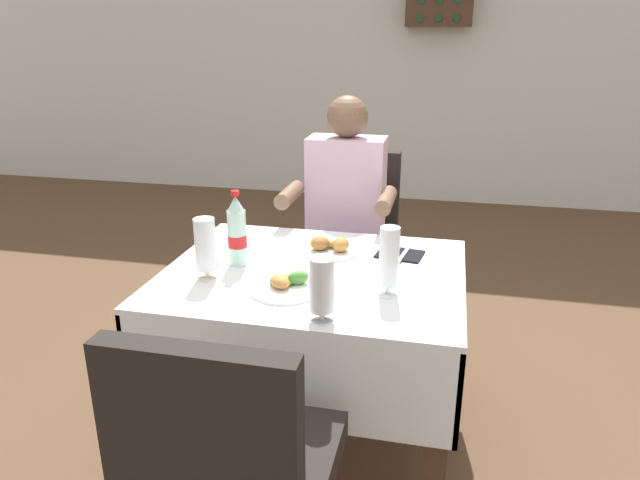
{
  "coord_description": "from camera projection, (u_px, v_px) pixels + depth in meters",
  "views": [
    {
      "loc": [
        0.37,
        -1.69,
        1.53
      ],
      "look_at": [
        -0.08,
        0.27,
        0.81
      ],
      "focal_mm": 32.61,
      "sensor_mm": 36.0,
      "label": 1
    }
  ],
  "objects": [
    {
      "name": "chair_near_camera_side",
      "position": [
        233.0,
        469.0,
        1.37
      ],
      "size": [
        0.44,
        0.5,
        0.97
      ],
      "color": "black",
      "rests_on": "ground"
    },
    {
      "name": "back_wall",
      "position": [
        417.0,
        34.0,
        5.2
      ],
      "size": [
        11.0,
        0.12,
        3.03
      ],
      "primitive_type": "cube",
      "color": "silver",
      "rests_on": "ground"
    },
    {
      "name": "plate_far_diner",
      "position": [
        330.0,
        247.0,
        2.24
      ],
      "size": [
        0.23,
        0.23,
        0.07
      ],
      "color": "white",
      "rests_on": "main_dining_table"
    },
    {
      "name": "beer_glass_right",
      "position": [
        389.0,
        262.0,
        1.84
      ],
      "size": [
        0.07,
        0.07,
        0.23
      ],
      "color": "white",
      "rests_on": "main_dining_table"
    },
    {
      "name": "napkin_cutlery_set",
      "position": [
        400.0,
        254.0,
        2.21
      ],
      "size": [
        0.19,
        0.2,
        0.01
      ],
      "color": "black",
      "rests_on": "main_dining_table"
    },
    {
      "name": "cola_bottle_primary",
      "position": [
        237.0,
        233.0,
        2.08
      ],
      "size": [
        0.07,
        0.07,
        0.28
      ],
      "color": "silver",
      "rests_on": "main_dining_table"
    },
    {
      "name": "main_dining_table",
      "position": [
        314.0,
        313.0,
        2.13
      ],
      "size": [
        1.06,
        0.87,
        0.73
      ],
      "color": "white",
      "rests_on": "ground"
    },
    {
      "name": "plate_near_camera",
      "position": [
        285.0,
        285.0,
        1.91
      ],
      "size": [
        0.23,
        0.23,
        0.06
      ],
      "color": "white",
      "rests_on": "main_dining_table"
    },
    {
      "name": "beer_glass_left",
      "position": [
        206.0,
        248.0,
        1.96
      ],
      "size": [
        0.07,
        0.07,
        0.22
      ],
      "color": "white",
      "rests_on": "main_dining_table"
    },
    {
      "name": "ground_plane",
      "position": [
        324.0,
        470.0,
        2.15
      ],
      "size": [
        11.0,
        11.0,
        0.0
      ],
      "primitive_type": "plane",
      "color": "brown"
    },
    {
      "name": "wall_bottle_rack",
      "position": [
        440.0,
        1.0,
        4.92
      ],
      "size": [
        0.56,
        0.21,
        0.42
      ],
      "color": "#472D1E"
    },
    {
      "name": "beer_glass_middle",
      "position": [
        322.0,
        289.0,
        1.67
      ],
      "size": [
        0.07,
        0.07,
        0.2
      ],
      "color": "white",
      "rests_on": "main_dining_table"
    },
    {
      "name": "chair_far_diner_seat",
      "position": [
        352.0,
        239.0,
        2.89
      ],
      "size": [
        0.44,
        0.5,
        0.97
      ],
      "color": "black",
      "rests_on": "ground"
    },
    {
      "name": "seated_diner_far",
      "position": [
        344.0,
        215.0,
        2.74
      ],
      "size": [
        0.5,
        0.46,
        1.26
      ],
      "color": "#282D42",
      "rests_on": "ground"
    }
  ]
}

